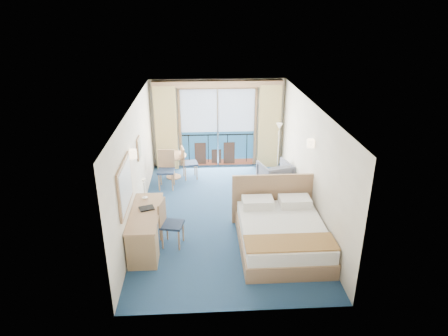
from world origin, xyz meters
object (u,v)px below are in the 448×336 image
(floor_lamp, at_px, (279,135))
(table_chair_a, at_px, (187,161))
(desk, at_px, (143,240))
(desk_chair, at_px, (168,221))
(nightstand, at_px, (297,203))
(round_table, at_px, (173,160))
(bed, at_px, (281,233))
(table_chair_b, at_px, (166,167))
(armchair, at_px, (275,175))

(floor_lamp, xyz_separation_m, table_chair_a, (-2.73, -0.47, -0.58))
(desk, relative_size, desk_chair, 1.71)
(nightstand, height_order, round_table, round_table)
(desk_chair, height_order, round_table, desk_chair)
(bed, relative_size, table_chair_a, 2.36)
(desk_chair, xyz_separation_m, round_table, (-0.11, 3.52, -0.04))
(nightstand, xyz_separation_m, floor_lamp, (0.04, 2.79, 0.82))
(bed, bearing_deg, table_chair_b, 129.67)
(nightstand, xyz_separation_m, armchair, (-0.26, 1.56, 0.07))
(armchair, xyz_separation_m, round_table, (-2.83, 0.84, 0.16))
(round_table, xyz_separation_m, table_chair_a, (0.41, -0.09, 0.01))
(armchair, distance_m, round_table, 2.96)
(armchair, xyz_separation_m, table_chair_b, (-2.97, 0.23, 0.22))
(nightstand, height_order, table_chair_a, table_chair_a)
(desk, bearing_deg, table_chair_b, 86.55)
(nightstand, relative_size, table_chair_a, 0.63)
(desk, height_order, table_chair_b, table_chair_b)
(desk, xyz_separation_m, table_chair_a, (0.76, 3.93, 0.09))
(bed, bearing_deg, armchair, 82.60)
(floor_lamp, bearing_deg, table_chair_b, -163.17)
(table_chair_b, bearing_deg, bed, -47.74)
(bed, height_order, table_chair_b, bed)
(round_table, bearing_deg, table_chair_b, -103.13)
(floor_lamp, bearing_deg, armchair, -104.05)
(bed, xyz_separation_m, table_chair_b, (-2.60, 3.13, 0.25))
(armchair, bearing_deg, floor_lamp, -120.42)
(bed, xyz_separation_m, desk_chair, (-2.35, 0.22, 0.24))
(floor_lamp, relative_size, table_chair_b, 1.41)
(floor_lamp, bearing_deg, desk, -128.40)
(desk, distance_m, table_chair_a, 4.00)
(nightstand, relative_size, floor_lamp, 0.41)
(desk_chair, height_order, table_chair_b, table_chair_b)
(desk_chair, bearing_deg, floor_lamp, -25.72)
(nightstand, xyz_separation_m, desk_chair, (-2.99, -1.11, 0.27))
(bed, xyz_separation_m, round_table, (-2.46, 3.74, 0.20))
(nightstand, height_order, armchair, armchair)
(desk, xyz_separation_m, round_table, (0.35, 4.02, 0.08))
(bed, distance_m, round_table, 4.48)
(bed, relative_size, desk, 1.30)
(armchair, height_order, floor_lamp, floor_lamp)
(nightstand, bearing_deg, floor_lamp, 89.11)
(table_chair_a, bearing_deg, desk, 158.43)
(armchair, bearing_deg, table_chair_a, -33.62)
(armchair, bearing_deg, bed, 66.24)
(table_chair_a, bearing_deg, nightstand, -141.42)
(nightstand, xyz_separation_m, table_chair_a, (-2.68, 2.32, 0.24))
(bed, xyz_separation_m, table_chair_a, (-2.04, 3.65, 0.20))
(bed, distance_m, armchair, 2.92)
(nightstand, distance_m, desk, 3.80)
(nightstand, relative_size, desk, 0.35)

